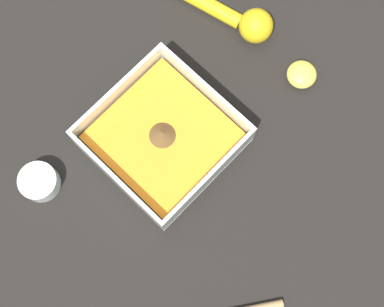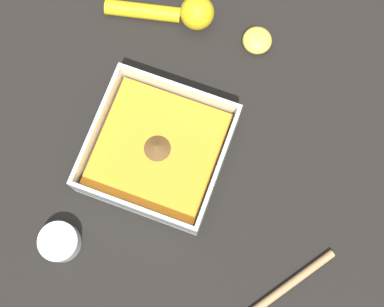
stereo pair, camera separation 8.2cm
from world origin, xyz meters
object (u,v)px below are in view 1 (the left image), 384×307
Objects in this scene: lemon_half at (302,74)px; square_dish at (163,138)px; lemon_squeezer at (240,19)px; spice_bowl at (40,182)px.

square_dish is at bearing -20.11° from lemon_half.
lemon_squeezer is (-0.23, -0.05, 0.00)m from square_dish.
spice_bowl is (0.18, -0.09, -0.01)m from square_dish.
lemon_half is (-0.00, 0.14, -0.01)m from lemon_squeezer.
square_dish is 0.20m from spice_bowl.
spice_bowl is 0.33× the size of lemon_squeezer.
lemon_squeezer reaches higher than spice_bowl.
spice_bowl reaches higher than lemon_half.
spice_bowl is 1.24× the size of lemon_half.
lemon_squeezer is (-0.42, 0.04, 0.01)m from spice_bowl.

